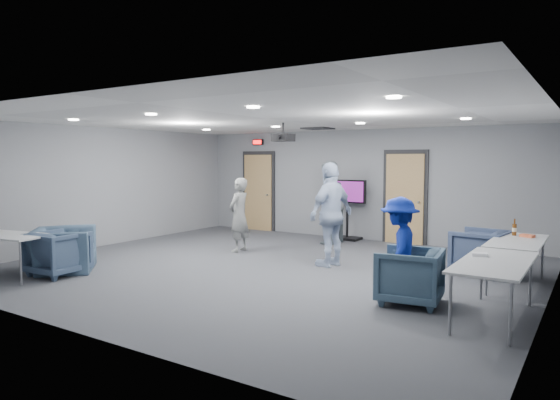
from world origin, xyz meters
The scene contains 27 objects.
floor centered at (0.00, 0.00, 0.00)m, with size 9.00×9.00×0.00m, color #313338.
ceiling centered at (0.00, 0.00, 2.70)m, with size 9.00×9.00×0.00m, color silver.
wall_back centered at (0.00, 4.00, 1.35)m, with size 9.00×0.02×2.70m, color gray.
wall_front centered at (0.00, -4.00, 1.35)m, with size 9.00×0.02×2.70m, color gray.
wall_left centered at (-4.50, 0.00, 1.35)m, with size 0.02×8.00×2.70m, color gray.
wall_right centered at (4.50, 0.00, 1.35)m, with size 0.02×8.00×2.70m, color gray.
door_left centered at (-3.00, 3.95, 1.07)m, with size 1.06×0.17×2.24m.
door_right centered at (1.20, 3.95, 1.07)m, with size 1.06×0.17×2.24m.
exit_sign centered at (-3.00, 3.93, 2.45)m, with size 0.32×0.08×0.16m.
hvac_diffuser centered at (-0.50, 2.80, 2.69)m, with size 0.60×0.60×0.03m, color black.
downlights centered at (0.00, 0.00, 2.68)m, with size 6.18×3.78×0.02m.
person_a centered at (-1.43, 1.02, 0.79)m, with size 0.58×0.38×1.58m, color gray.
person_b centered at (-0.32, 3.00, 0.96)m, with size 0.93×0.73×1.92m, color slate.
person_c centered at (0.89, 0.79, 0.96)m, with size 1.13×0.47×1.92m, color #AABDDB.
person_d centered at (2.70, -0.66, 0.72)m, with size 0.94×0.54×1.45m, color #172C9A.
chair_right_a centered at (3.35, 1.58, 0.39)m, with size 0.84×0.86×0.78m, color #37435F.
chair_right_b centered at (2.90, -0.80, 0.38)m, with size 0.82×0.84×0.76m, color #3C5367.
chair_front_a centered at (-2.68, -2.40, 0.38)m, with size 0.81×0.84×0.76m, color #384962.
chair_front_b centered at (-2.94, -2.15, 0.37)m, with size 1.15×1.00×0.74m, color #374A5F.
table_right_a centered at (4.00, 0.99, 0.68)m, with size 0.73×1.76×0.73m.
table_right_b centered at (4.00, -0.91, 0.69)m, with size 0.78×1.88×0.73m.
table_front_left centered at (-3.38, -3.00, 0.68)m, with size 1.89×1.05×0.73m.
bottle_right centered at (3.89, 1.49, 0.83)m, with size 0.07×0.07×0.28m.
snack_box centered at (4.09, 1.40, 0.75)m, with size 0.20×0.13×0.04m, color #D75C35.
wrapper centered at (3.78, -0.67, 0.75)m, with size 0.19×0.13×0.04m, color silver.
tv_stand centered at (-0.18, 3.75, 0.84)m, with size 0.96×0.46×1.48m.
projector centered at (-0.24, 0.90, 2.40)m, with size 0.39×0.37×0.36m.
Camera 1 is at (5.06, -7.39, 1.97)m, focal length 32.00 mm.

